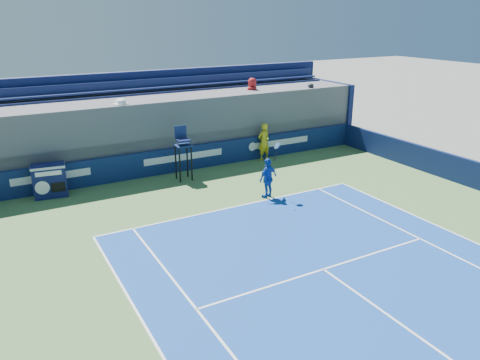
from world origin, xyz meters
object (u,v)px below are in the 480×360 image
match_clock (50,180)px  umpire_chair (183,147)px  ball_person (264,142)px  tennis_player (268,178)px

match_clock → umpire_chair: (5.64, -0.69, 0.79)m
ball_person → tennis_player: 5.29m
ball_person → match_clock: ball_person is taller
umpire_chair → tennis_player: bearing=-60.2°
match_clock → tennis_player: 8.98m
ball_person → umpire_chair: 4.90m
ball_person → tennis_player: (-2.64, -4.59, -0.12)m
ball_person → umpire_chair: bearing=1.8°
ball_person → tennis_player: bearing=52.2°
match_clock → umpire_chair: bearing=-7.0°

